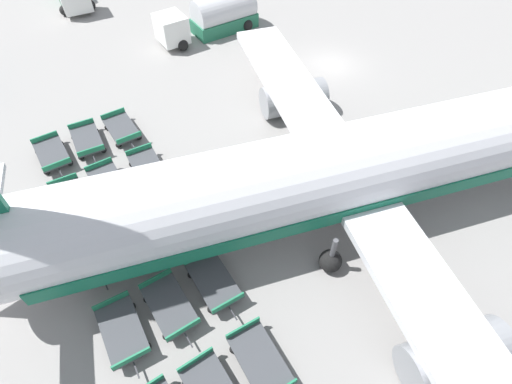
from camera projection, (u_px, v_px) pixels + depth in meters
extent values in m
plane|color=gray|center=(331.00, 65.00, 31.04)|extent=(500.00, 500.00, 0.00)
cylinder|color=white|center=(382.00, 159.00, 19.42)|extent=(8.13, 36.93, 4.28)
cube|color=white|center=(351.00, 180.00, 19.86)|extent=(31.41, 6.33, 0.44)
cylinder|color=gray|center=(455.00, 356.00, 15.43)|extent=(2.50, 4.38, 2.07)
cylinder|color=gray|center=(294.00, 98.00, 26.29)|extent=(2.50, 4.38, 2.07)
cube|color=#146B4C|center=(378.00, 170.00, 19.99)|extent=(7.82, 33.29, 0.77)
cylinder|color=#56565B|center=(333.00, 251.00, 18.27)|extent=(0.24, 0.24, 1.73)
sphere|color=black|center=(330.00, 261.00, 18.92)|extent=(1.11, 1.11, 1.11)
cylinder|color=#56565B|center=(287.00, 162.00, 22.06)|extent=(0.24, 0.24, 1.73)
sphere|color=black|center=(286.00, 172.00, 22.72)|extent=(1.11, 1.11, 1.11)
cube|color=white|center=(171.00, 28.00, 31.93)|extent=(2.75, 2.52, 2.05)
cube|color=#236B4C|center=(225.00, 23.00, 34.32)|extent=(3.30, 5.78, 1.15)
cylinder|color=silver|center=(224.00, 9.00, 33.43)|extent=(3.31, 5.52, 2.49)
sphere|color=black|center=(171.00, 33.00, 33.41)|extent=(0.90, 0.90, 0.90)
sphere|color=black|center=(183.00, 45.00, 32.14)|extent=(0.90, 0.90, 0.90)
sphere|color=black|center=(234.00, 14.00, 35.62)|extent=(0.90, 0.90, 0.90)
sphere|color=black|center=(247.00, 25.00, 34.36)|extent=(0.90, 0.90, 0.90)
sphere|color=black|center=(65.00, 10.00, 36.13)|extent=(0.90, 0.90, 0.90)
sphere|color=black|center=(90.00, 5.00, 36.82)|extent=(0.90, 0.90, 0.90)
cube|color=#424449|center=(52.00, 153.00, 23.77)|extent=(3.12, 2.05, 0.10)
cube|color=#237F56|center=(57.00, 165.00, 22.84)|extent=(0.34, 1.58, 0.32)
cube|color=#237F56|center=(44.00, 137.00, 24.38)|extent=(0.34, 1.58, 0.32)
cube|color=#333338|center=(61.00, 173.00, 22.88)|extent=(0.70, 0.18, 0.06)
sphere|color=black|center=(47.00, 172.00, 23.25)|extent=(0.36, 0.36, 0.36)
sphere|color=black|center=(70.00, 163.00, 23.74)|extent=(0.36, 0.36, 0.36)
sphere|color=black|center=(38.00, 152.00, 24.37)|extent=(0.36, 0.36, 0.36)
sphere|color=black|center=(61.00, 144.00, 24.85)|extent=(0.36, 0.36, 0.36)
cube|color=#424449|center=(69.00, 199.00, 21.42)|extent=(3.03, 1.84, 0.10)
cube|color=#237F56|center=(73.00, 215.00, 20.45)|extent=(0.22, 1.59, 0.32)
cube|color=#237F56|center=(62.00, 180.00, 22.07)|extent=(0.22, 1.59, 0.32)
cube|color=#333338|center=(77.00, 224.00, 20.48)|extent=(0.70, 0.12, 0.06)
sphere|color=black|center=(62.00, 222.00, 20.91)|extent=(0.36, 0.36, 0.36)
sphere|color=black|center=(88.00, 212.00, 21.33)|extent=(0.36, 0.36, 0.36)
sphere|color=black|center=(55.00, 196.00, 22.07)|extent=(0.36, 0.36, 0.36)
sphere|color=black|center=(80.00, 187.00, 22.49)|extent=(0.36, 0.36, 0.36)
cube|color=#424449|center=(94.00, 253.00, 19.20)|extent=(3.07, 1.92, 0.10)
cube|color=#237F56|center=(101.00, 274.00, 18.25)|extent=(0.27, 1.59, 0.32)
cube|color=#237F56|center=(85.00, 230.00, 19.84)|extent=(0.27, 1.59, 0.32)
cube|color=#333338|center=(106.00, 284.00, 18.28)|extent=(0.70, 0.14, 0.06)
sphere|color=black|center=(88.00, 280.00, 18.69)|extent=(0.36, 0.36, 0.36)
sphere|color=black|center=(116.00, 267.00, 19.13)|extent=(0.36, 0.36, 0.36)
sphere|color=black|center=(77.00, 248.00, 19.83)|extent=(0.36, 0.36, 0.36)
sphere|color=black|center=(104.00, 237.00, 20.28)|extent=(0.36, 0.36, 0.36)
cube|color=#424449|center=(122.00, 330.00, 16.74)|extent=(3.05, 1.89, 0.10)
cube|color=#237F56|center=(131.00, 358.00, 15.78)|extent=(0.25, 1.59, 0.32)
cube|color=#237F56|center=(111.00, 301.00, 17.38)|extent=(0.25, 1.59, 0.32)
cube|color=#333338|center=(136.00, 370.00, 15.81)|extent=(0.70, 0.14, 0.06)
sphere|color=black|center=(115.00, 363.00, 16.22)|extent=(0.36, 0.36, 0.36)
sphere|color=black|center=(147.00, 346.00, 16.66)|extent=(0.36, 0.36, 0.36)
sphere|color=black|center=(102.00, 321.00, 17.37)|extent=(0.36, 0.36, 0.36)
sphere|color=black|center=(132.00, 307.00, 17.81)|extent=(0.36, 0.36, 0.36)
cube|color=#424449|center=(87.00, 139.00, 24.58)|extent=(3.01, 1.81, 0.10)
cube|color=#237F56|center=(91.00, 151.00, 23.60)|extent=(0.20, 1.59, 0.32)
cube|color=#237F56|center=(81.00, 124.00, 25.23)|extent=(0.20, 1.59, 0.32)
cube|color=#333338|center=(94.00, 159.00, 23.63)|extent=(0.70, 0.11, 0.06)
sphere|color=black|center=(81.00, 157.00, 24.06)|extent=(0.36, 0.36, 0.36)
sphere|color=black|center=(104.00, 150.00, 24.48)|extent=(0.36, 0.36, 0.36)
sphere|color=black|center=(74.00, 137.00, 25.24)|extent=(0.36, 0.36, 0.36)
sphere|color=black|center=(96.00, 131.00, 25.65)|extent=(0.36, 0.36, 0.36)
cube|color=#424449|center=(108.00, 182.00, 22.24)|extent=(3.12, 2.04, 0.10)
cube|color=#237F56|center=(115.00, 196.00, 21.31)|extent=(0.34, 1.58, 0.32)
cube|color=#237F56|center=(98.00, 164.00, 22.86)|extent=(0.34, 1.58, 0.32)
cube|color=#333338|center=(120.00, 204.00, 21.35)|extent=(0.70, 0.17, 0.06)
sphere|color=black|center=(104.00, 203.00, 21.73)|extent=(0.36, 0.36, 0.36)
sphere|color=black|center=(127.00, 193.00, 22.21)|extent=(0.36, 0.36, 0.36)
sphere|color=black|center=(92.00, 180.00, 22.84)|extent=(0.36, 0.36, 0.36)
sphere|color=black|center=(115.00, 171.00, 23.32)|extent=(0.36, 0.36, 0.36)
cube|color=#424449|center=(136.00, 234.00, 19.94)|extent=(3.03, 1.83, 0.10)
cube|color=#237F56|center=(144.00, 253.00, 18.98)|extent=(0.22, 1.59, 0.32)
cube|color=#237F56|center=(126.00, 212.00, 20.59)|extent=(0.22, 1.59, 0.32)
cube|color=#333338|center=(148.00, 263.00, 19.00)|extent=(0.70, 0.12, 0.06)
sphere|color=black|center=(130.00, 259.00, 19.43)|extent=(0.36, 0.36, 0.36)
sphere|color=black|center=(157.00, 248.00, 19.85)|extent=(0.36, 0.36, 0.36)
sphere|color=black|center=(119.00, 229.00, 20.60)|extent=(0.36, 0.36, 0.36)
sphere|color=black|center=(144.00, 219.00, 21.02)|extent=(0.36, 0.36, 0.36)
cube|color=#424449|center=(169.00, 305.00, 17.47)|extent=(3.13, 2.07, 0.10)
cube|color=#237F56|center=(183.00, 329.00, 16.54)|extent=(0.36, 1.58, 0.32)
cube|color=#237F56|center=(155.00, 279.00, 18.08)|extent=(0.36, 1.58, 0.32)
cube|color=#333338|center=(189.00, 340.00, 16.58)|extent=(0.70, 0.18, 0.06)
sphere|color=black|center=(167.00, 336.00, 16.95)|extent=(0.36, 0.36, 0.36)
sphere|color=black|center=(195.00, 319.00, 17.44)|extent=(0.36, 0.36, 0.36)
sphere|color=black|center=(147.00, 299.00, 18.06)|extent=(0.36, 0.36, 0.36)
sphere|color=black|center=(174.00, 284.00, 18.55)|extent=(0.36, 0.36, 0.36)
cube|color=#237F56|center=(195.00, 360.00, 15.75)|extent=(0.36, 1.58, 0.32)
sphere|color=black|center=(186.00, 383.00, 15.73)|extent=(0.36, 0.36, 0.36)
sphere|color=black|center=(216.00, 363.00, 16.22)|extent=(0.36, 0.36, 0.36)
cube|color=#424449|center=(121.00, 128.00, 25.28)|extent=(3.12, 2.05, 0.10)
cube|color=#237F56|center=(129.00, 138.00, 24.35)|extent=(0.35, 1.58, 0.32)
cube|color=#237F56|center=(113.00, 113.00, 25.90)|extent=(0.35, 1.58, 0.32)
cube|color=#333338|center=(133.00, 145.00, 24.39)|extent=(0.70, 0.18, 0.06)
sphere|color=black|center=(119.00, 145.00, 24.77)|extent=(0.36, 0.36, 0.36)
sphere|color=black|center=(139.00, 137.00, 25.25)|extent=(0.36, 0.36, 0.36)
sphere|color=black|center=(107.00, 127.00, 25.88)|extent=(0.36, 0.36, 0.36)
sphere|color=black|center=(127.00, 120.00, 26.36)|extent=(0.36, 0.36, 0.36)
cube|color=#424449|center=(147.00, 166.00, 23.04)|extent=(3.05, 1.88, 0.10)
cube|color=#237F56|center=(155.00, 179.00, 22.08)|extent=(0.25, 1.59, 0.32)
cube|color=#237F56|center=(139.00, 149.00, 23.68)|extent=(0.25, 1.59, 0.32)
cube|color=#333338|center=(159.00, 188.00, 22.11)|extent=(0.70, 0.13, 0.06)
sphere|color=black|center=(143.00, 186.00, 22.52)|extent=(0.36, 0.36, 0.36)
sphere|color=black|center=(166.00, 178.00, 22.96)|extent=(0.36, 0.36, 0.36)
sphere|color=black|center=(132.00, 164.00, 23.68)|extent=(0.36, 0.36, 0.36)
sphere|color=black|center=(154.00, 156.00, 24.11)|extent=(0.36, 0.36, 0.36)
cube|color=#424449|center=(180.00, 217.00, 20.65)|extent=(3.12, 2.05, 0.10)
cube|color=#237F56|center=(192.00, 233.00, 19.72)|extent=(0.34, 1.58, 0.32)
cube|color=#237F56|center=(167.00, 197.00, 21.27)|extent=(0.34, 1.58, 0.32)
cube|color=#333338|center=(196.00, 242.00, 19.76)|extent=(0.70, 0.18, 0.06)
sphere|color=black|center=(177.00, 240.00, 20.14)|extent=(0.36, 0.36, 0.36)
sphere|color=black|center=(201.00, 228.00, 20.62)|extent=(0.36, 0.36, 0.36)
sphere|color=black|center=(161.00, 214.00, 21.25)|extent=(0.36, 0.36, 0.36)
sphere|color=black|center=(184.00, 203.00, 21.73)|extent=(0.36, 0.36, 0.36)
cube|color=#424449|center=(213.00, 280.00, 18.25)|extent=(3.10, 1.99, 0.10)
cube|color=#237F56|center=(228.00, 303.00, 17.31)|extent=(0.31, 1.58, 0.32)
cube|color=#237F56|center=(199.00, 255.00, 18.88)|extent=(0.31, 1.58, 0.32)
cube|color=#333338|center=(233.00, 313.00, 17.35)|extent=(0.70, 0.16, 0.06)
sphere|color=black|center=(211.00, 309.00, 17.74)|extent=(0.36, 0.36, 0.36)
sphere|color=black|center=(237.00, 294.00, 18.20)|extent=(0.36, 0.36, 0.36)
sphere|color=black|center=(191.00, 275.00, 18.86)|extent=(0.36, 0.36, 0.36)
sphere|color=black|center=(216.00, 261.00, 19.33)|extent=(0.36, 0.36, 0.36)
cube|color=#424449|center=(260.00, 360.00, 15.95)|extent=(3.06, 1.91, 0.10)
cube|color=#237F56|center=(243.00, 328.00, 16.59)|extent=(0.26, 1.59, 0.32)
sphere|color=black|center=(287.00, 377.00, 15.88)|extent=(0.36, 0.36, 0.36)
sphere|color=black|center=(234.00, 349.00, 16.59)|extent=(0.36, 0.36, 0.36)
sphere|color=black|center=(262.00, 333.00, 17.03)|extent=(0.36, 0.36, 0.36)
cube|color=white|center=(194.00, 223.00, 21.06)|extent=(4.16, 36.46, 0.01)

